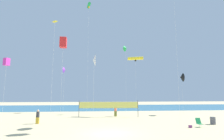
{
  "coord_description": "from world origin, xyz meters",
  "views": [
    {
      "loc": [
        -1.17,
        -15.47,
        3.35
      ],
      "look_at": [
        1.15,
        10.7,
        6.96
      ],
      "focal_mm": 27.98,
      "sensor_mm": 36.0,
      "label": 1
    }
  ],
  "objects_px": {
    "folding_beach_chair": "(199,122)",
    "trash_barrel": "(213,121)",
    "kite_green_delta": "(126,49)",
    "kite_magenta_box": "(7,62)",
    "beachgoer_charcoal_shirt": "(38,116)",
    "kite_white_delta": "(94,60)",
    "kite_red_box": "(63,43)",
    "beachgoer_coral_shirt": "(115,110)",
    "kite_green_tube": "(89,6)",
    "kite_black_delta": "(182,77)",
    "kite_yellow_diamond": "(55,23)",
    "kite_yellow_tube": "(135,59)",
    "beach_handbag": "(190,126)",
    "volleyball_net": "(109,106)",
    "kite_violet_delta": "(64,70)"
  },
  "relations": [
    {
      "from": "kite_black_delta",
      "to": "kite_magenta_box",
      "type": "relative_size",
      "value": 0.86
    },
    {
      "from": "kite_white_delta",
      "to": "beachgoer_charcoal_shirt",
      "type": "bearing_deg",
      "value": 161.85
    },
    {
      "from": "kite_green_tube",
      "to": "kite_yellow_tube",
      "type": "height_order",
      "value": "kite_green_tube"
    },
    {
      "from": "kite_green_delta",
      "to": "kite_red_box",
      "type": "bearing_deg",
      "value": -126.46
    },
    {
      "from": "kite_green_delta",
      "to": "trash_barrel",
      "type": "bearing_deg",
      "value": -57.56
    },
    {
      "from": "kite_black_delta",
      "to": "volleyball_net",
      "type": "bearing_deg",
      "value": -171.12
    },
    {
      "from": "kite_magenta_box",
      "to": "kite_violet_delta",
      "type": "relative_size",
      "value": 0.93
    },
    {
      "from": "kite_green_tube",
      "to": "kite_violet_delta",
      "type": "relative_size",
      "value": 2.58
    },
    {
      "from": "folding_beach_chair",
      "to": "kite_violet_delta",
      "type": "relative_size",
      "value": 0.1
    },
    {
      "from": "kite_red_box",
      "to": "kite_green_tube",
      "type": "bearing_deg",
      "value": 82.97
    },
    {
      "from": "kite_green_tube",
      "to": "kite_red_box",
      "type": "bearing_deg",
      "value": -97.03
    },
    {
      "from": "folding_beach_chair",
      "to": "kite_black_delta",
      "type": "bearing_deg",
      "value": 28.59
    },
    {
      "from": "folding_beach_chair",
      "to": "trash_barrel",
      "type": "bearing_deg",
      "value": -13.33
    },
    {
      "from": "kite_red_box",
      "to": "kite_white_delta",
      "type": "bearing_deg",
      "value": 1.56
    },
    {
      "from": "volleyball_net",
      "to": "kite_yellow_tube",
      "type": "distance_m",
      "value": 8.9
    },
    {
      "from": "kite_green_tube",
      "to": "kite_green_delta",
      "type": "height_order",
      "value": "kite_green_tube"
    },
    {
      "from": "kite_yellow_tube",
      "to": "kite_white_delta",
      "type": "xyz_separation_m",
      "value": [
        -6.64,
        -8.75,
        -2.06
      ]
    },
    {
      "from": "kite_green_tube",
      "to": "kite_green_delta",
      "type": "relative_size",
      "value": 1.79
    },
    {
      "from": "beachgoer_coral_shirt",
      "to": "kite_green_tube",
      "type": "xyz_separation_m",
      "value": [
        -4.7,
        7.38,
        20.57
      ]
    },
    {
      "from": "kite_red_box",
      "to": "beachgoer_charcoal_shirt",
      "type": "bearing_deg",
      "value": 143.64
    },
    {
      "from": "beachgoer_charcoal_shirt",
      "to": "volleyball_net",
      "type": "bearing_deg",
      "value": -171.44
    },
    {
      "from": "kite_yellow_diamond",
      "to": "kite_green_delta",
      "type": "bearing_deg",
      "value": 41.28
    },
    {
      "from": "beachgoer_coral_shirt",
      "to": "kite_black_delta",
      "type": "distance_m",
      "value": 12.47
    },
    {
      "from": "volleyball_net",
      "to": "kite_white_delta",
      "type": "xyz_separation_m",
      "value": [
        -2.13,
        -7.09,
        5.43
      ]
    },
    {
      "from": "kite_red_box",
      "to": "kite_yellow_diamond",
      "type": "xyz_separation_m",
      "value": [
        -1.71,
        2.76,
        3.4
      ]
    },
    {
      "from": "beachgoer_coral_shirt",
      "to": "kite_yellow_diamond",
      "type": "xyz_separation_m",
      "value": [
        -8.31,
        -5.27,
        11.4
      ]
    },
    {
      "from": "kite_black_delta",
      "to": "kite_red_box",
      "type": "bearing_deg",
      "value": -153.01
    },
    {
      "from": "beachgoer_charcoal_shirt",
      "to": "folding_beach_chair",
      "type": "bearing_deg",
      "value": 146.53
    },
    {
      "from": "beachgoer_coral_shirt",
      "to": "beach_handbag",
      "type": "height_order",
      "value": "beachgoer_coral_shirt"
    },
    {
      "from": "beach_handbag",
      "to": "kite_green_tube",
      "type": "height_order",
      "value": "kite_green_tube"
    },
    {
      "from": "volleyball_net",
      "to": "kite_yellow_diamond",
      "type": "distance_m",
      "value": 13.63
    },
    {
      "from": "kite_yellow_tube",
      "to": "kite_magenta_box",
      "type": "distance_m",
      "value": 18.51
    },
    {
      "from": "kite_black_delta",
      "to": "kite_white_delta",
      "type": "distance_m",
      "value": 17.12
    },
    {
      "from": "beachgoer_charcoal_shirt",
      "to": "kite_white_delta",
      "type": "distance_m",
      "value": 9.12
    },
    {
      "from": "beach_handbag",
      "to": "kite_yellow_diamond",
      "type": "xyz_separation_m",
      "value": [
        -14.78,
        4.38,
        12.19
      ]
    },
    {
      "from": "kite_black_delta",
      "to": "kite_yellow_diamond",
      "type": "bearing_deg",
      "value": -162.03
    },
    {
      "from": "kite_black_delta",
      "to": "folding_beach_chair",
      "type": "bearing_deg",
      "value": -109.51
    },
    {
      "from": "kite_magenta_box",
      "to": "kite_green_tube",
      "type": "bearing_deg",
      "value": 49.44
    },
    {
      "from": "beachgoer_coral_shirt",
      "to": "folding_beach_chair",
      "type": "distance_m",
      "value": 12.04
    },
    {
      "from": "trash_barrel",
      "to": "kite_yellow_tube",
      "type": "relative_size",
      "value": 0.09
    },
    {
      "from": "kite_violet_delta",
      "to": "kite_yellow_diamond",
      "type": "bearing_deg",
      "value": -86.52
    },
    {
      "from": "kite_green_delta",
      "to": "kite_magenta_box",
      "type": "bearing_deg",
      "value": -154.38
    },
    {
      "from": "kite_magenta_box",
      "to": "kite_white_delta",
      "type": "bearing_deg",
      "value": -19.7
    },
    {
      "from": "trash_barrel",
      "to": "beach_handbag",
      "type": "bearing_deg",
      "value": -155.05
    },
    {
      "from": "beachgoer_coral_shirt",
      "to": "beachgoer_charcoal_shirt",
      "type": "height_order",
      "value": "beachgoer_coral_shirt"
    },
    {
      "from": "beachgoer_charcoal_shirt",
      "to": "folding_beach_chair",
      "type": "relative_size",
      "value": 1.77
    },
    {
      "from": "trash_barrel",
      "to": "kite_black_delta",
      "type": "distance_m",
      "value": 10.79
    },
    {
      "from": "beachgoer_coral_shirt",
      "to": "folding_beach_chair",
      "type": "relative_size",
      "value": 1.95
    },
    {
      "from": "folding_beach_chair",
      "to": "kite_green_delta",
      "type": "distance_m",
      "value": 18.23
    },
    {
      "from": "kite_yellow_diamond",
      "to": "kite_white_delta",
      "type": "bearing_deg",
      "value": -27.6
    }
  ]
}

